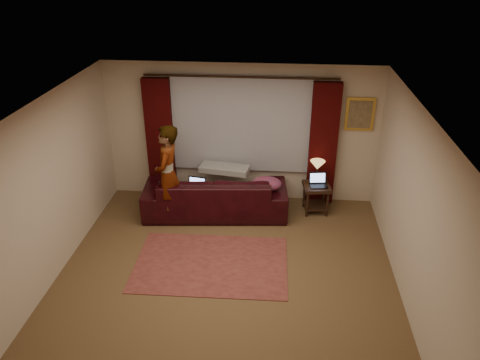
{
  "coord_description": "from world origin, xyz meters",
  "views": [
    {
      "loc": [
        0.71,
        -5.54,
        4.42
      ],
      "look_at": [
        0.1,
        1.2,
        1.0
      ],
      "focal_mm": 35.0,
      "sensor_mm": 36.0,
      "label": 1
    }
  ],
  "objects_px": {
    "end_table": "(316,198)",
    "person": "(168,175)",
    "sofa": "(215,187)",
    "laptop_table": "(319,181)",
    "laptop_sofa": "(195,186)",
    "tiffany_lamp": "(317,172)"
  },
  "relations": [
    {
      "from": "end_table",
      "to": "person",
      "type": "relative_size",
      "value": 0.3
    },
    {
      "from": "laptop_table",
      "to": "person",
      "type": "xyz_separation_m",
      "value": [
        -2.6,
        -0.5,
        0.24
      ]
    },
    {
      "from": "tiffany_lamp",
      "to": "laptop_sofa",
      "type": "bearing_deg",
      "value": -166.21
    },
    {
      "from": "laptop_sofa",
      "to": "tiffany_lamp",
      "type": "distance_m",
      "value": 2.21
    },
    {
      "from": "tiffany_lamp",
      "to": "laptop_table",
      "type": "relative_size",
      "value": 1.28
    },
    {
      "from": "end_table",
      "to": "laptop_table",
      "type": "bearing_deg",
      "value": -55.49
    },
    {
      "from": "sofa",
      "to": "tiffany_lamp",
      "type": "distance_m",
      "value": 1.85
    },
    {
      "from": "sofa",
      "to": "person",
      "type": "distance_m",
      "value": 0.91
    },
    {
      "from": "end_table",
      "to": "tiffany_lamp",
      "type": "xyz_separation_m",
      "value": [
        -0.0,
        0.11,
        0.48
      ]
    },
    {
      "from": "sofa",
      "to": "laptop_sofa",
      "type": "xyz_separation_m",
      "value": [
        -0.33,
        -0.22,
        0.12
      ]
    },
    {
      "from": "laptop_sofa",
      "to": "person",
      "type": "relative_size",
      "value": 0.19
    },
    {
      "from": "sofa",
      "to": "laptop_table",
      "type": "distance_m",
      "value": 1.86
    },
    {
      "from": "sofa",
      "to": "person",
      "type": "height_order",
      "value": "person"
    },
    {
      "from": "end_table",
      "to": "laptop_table",
      "type": "xyz_separation_m",
      "value": [
        0.03,
        -0.04,
        0.38
      ]
    },
    {
      "from": "sofa",
      "to": "end_table",
      "type": "relative_size",
      "value": 4.73
    },
    {
      "from": "sofa",
      "to": "laptop_table",
      "type": "height_order",
      "value": "sofa"
    },
    {
      "from": "person",
      "to": "laptop_sofa",
      "type": "bearing_deg",
      "value": 106.72
    },
    {
      "from": "laptop_sofa",
      "to": "person",
      "type": "bearing_deg",
      "value": -152.28
    },
    {
      "from": "laptop_sofa",
      "to": "end_table",
      "type": "distance_m",
      "value": 2.22
    },
    {
      "from": "end_table",
      "to": "laptop_table",
      "type": "height_order",
      "value": "laptop_table"
    },
    {
      "from": "end_table",
      "to": "laptop_table",
      "type": "relative_size",
      "value": 1.63
    },
    {
      "from": "laptop_table",
      "to": "person",
      "type": "bearing_deg",
      "value": -176.94
    }
  ]
}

